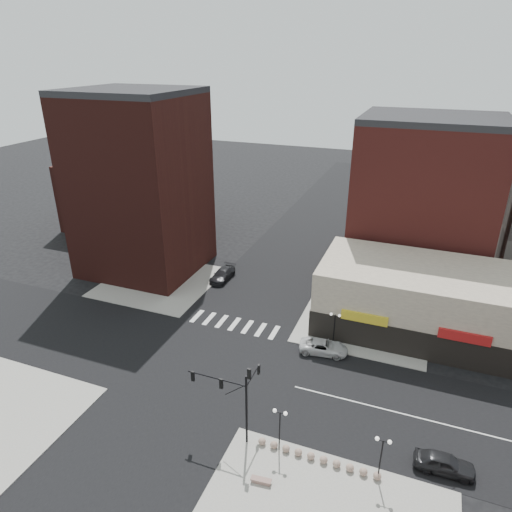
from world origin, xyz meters
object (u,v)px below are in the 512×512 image
(street_lamp_se_b, at_px, (382,449))
(street_lamp_ne, at_px, (335,321))
(traffic_signal, at_px, (237,391))
(dark_sedan_north, at_px, (223,274))
(dark_sedan_east, at_px, (444,463))
(street_lamp_se_a, at_px, (280,420))
(stone_bench, at_px, (261,481))
(white_suv, at_px, (324,347))

(street_lamp_se_b, distance_m, street_lamp_ne, 17.46)
(traffic_signal, bearing_deg, dark_sedan_north, 117.46)
(dark_sedan_east, bearing_deg, traffic_signal, 97.02)
(traffic_signal, distance_m, dark_sedan_north, 29.97)
(street_lamp_se_b, bearing_deg, street_lamp_se_a, 180.00)
(dark_sedan_north, bearing_deg, stone_bench, -59.09)
(street_lamp_se_b, distance_m, white_suv, 16.62)
(traffic_signal, bearing_deg, dark_sedan_east, 8.90)
(white_suv, bearing_deg, dark_sedan_north, 47.98)
(street_lamp_ne, relative_size, stone_bench, 2.54)
(traffic_signal, xyz_separation_m, street_lamp_se_b, (11.76, -0.17, -1.67))
(traffic_signal, xyz_separation_m, stone_bench, (3.49, -3.70, -4.64))
(white_suv, bearing_deg, street_lamp_se_a, 170.93)
(traffic_signal, height_order, street_lamp_se_b, traffic_signal)
(traffic_signal, height_order, street_lamp_ne, traffic_signal)
(street_lamp_ne, xyz_separation_m, dark_sedan_east, (11.71, -13.25, -2.50))
(street_lamp_se_b, distance_m, dark_sedan_north, 36.83)
(street_lamp_se_a, distance_m, stone_bench, 4.62)
(street_lamp_se_a, xyz_separation_m, white_suv, (0.29, 14.50, -2.56))
(street_lamp_se_a, height_order, street_lamp_se_b, same)
(stone_bench, bearing_deg, dark_sedan_east, 19.91)
(street_lamp_se_a, height_order, stone_bench, street_lamp_se_a)
(street_lamp_se_a, relative_size, street_lamp_ne, 1.00)
(dark_sedan_east, relative_size, dark_sedan_north, 0.86)
(traffic_signal, distance_m, street_lamp_se_b, 11.88)
(white_suv, bearing_deg, street_lamp_ne, -33.40)
(stone_bench, bearing_deg, dark_sedan_north, 113.86)
(street_lamp_se_a, distance_m, dark_sedan_east, 13.24)
(traffic_signal, relative_size, white_suv, 1.49)
(dark_sedan_east, bearing_deg, white_suv, 44.71)
(traffic_signal, relative_size, dark_sedan_east, 1.68)
(street_lamp_se_b, relative_size, dark_sedan_north, 0.77)
(street_lamp_se_b, height_order, dark_sedan_east, street_lamp_se_b)
(street_lamp_se_b, bearing_deg, stone_bench, -156.88)
(traffic_signal, height_order, stone_bench, traffic_signal)
(dark_sedan_east, height_order, stone_bench, dark_sedan_east)
(white_suv, height_order, dark_sedan_north, dark_sedan_north)
(street_lamp_se_a, xyz_separation_m, dark_sedan_east, (12.71, 2.75, -2.50))
(traffic_signal, relative_size, stone_bench, 4.75)
(stone_bench, bearing_deg, street_lamp_se_a, 79.67)
(dark_sedan_north, bearing_deg, dark_sedan_east, -37.08)
(street_lamp_se_a, bearing_deg, dark_sedan_east, 12.21)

